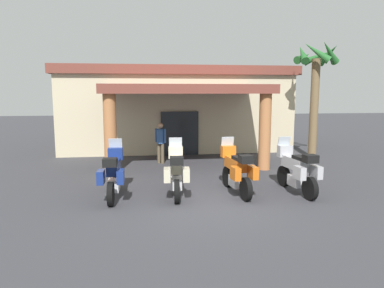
{
  "coord_description": "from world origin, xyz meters",
  "views": [
    {
      "loc": [
        -1.78,
        -9.32,
        2.98
      ],
      "look_at": [
        -0.06,
        2.96,
        1.2
      ],
      "focal_mm": 33.4,
      "sensor_mm": 36.0,
      "label": 1
    }
  ],
  "objects_px": {
    "motorcycle_orange": "(237,171)",
    "palm_tree_near_portico": "(315,76)",
    "pedestrian": "(161,140)",
    "motorcycle_cream": "(176,172)",
    "motel_building": "(174,107)",
    "motorcycle_silver": "(297,170)",
    "motorcycle_blue": "(113,174)"
  },
  "relations": [
    {
      "from": "motel_building",
      "to": "motorcycle_orange",
      "type": "xyz_separation_m",
      "value": [
        0.96,
        -10.12,
        -1.49
      ]
    },
    {
      "from": "motorcycle_cream",
      "to": "palm_tree_near_portico",
      "type": "height_order",
      "value": "palm_tree_near_portico"
    },
    {
      "from": "motel_building",
      "to": "motorcycle_orange",
      "type": "bearing_deg",
      "value": -84.45
    },
    {
      "from": "motorcycle_cream",
      "to": "pedestrian",
      "type": "height_order",
      "value": "pedestrian"
    },
    {
      "from": "motorcycle_cream",
      "to": "pedestrian",
      "type": "relative_size",
      "value": 1.28
    },
    {
      "from": "motel_building",
      "to": "motorcycle_silver",
      "type": "bearing_deg",
      "value": -74.9
    },
    {
      "from": "motel_building",
      "to": "palm_tree_near_portico",
      "type": "bearing_deg",
      "value": -39.54
    },
    {
      "from": "motel_building",
      "to": "palm_tree_near_portico",
      "type": "relative_size",
      "value": 2.29
    },
    {
      "from": "motorcycle_cream",
      "to": "motorcycle_silver",
      "type": "xyz_separation_m",
      "value": [
        3.59,
        -0.23,
        0.0
      ]
    },
    {
      "from": "motorcycle_orange",
      "to": "motel_building",
      "type": "bearing_deg",
      "value": -0.0
    },
    {
      "from": "motorcycle_blue",
      "to": "motorcycle_silver",
      "type": "relative_size",
      "value": 1.0
    },
    {
      "from": "palm_tree_near_portico",
      "to": "motel_building",
      "type": "bearing_deg",
      "value": 140.33
    },
    {
      "from": "motorcycle_silver",
      "to": "motorcycle_cream",
      "type": "bearing_deg",
      "value": 81.16
    },
    {
      "from": "motel_building",
      "to": "motorcycle_silver",
      "type": "distance_m",
      "value": 10.77
    },
    {
      "from": "palm_tree_near_portico",
      "to": "pedestrian",
      "type": "bearing_deg",
      "value": -177.88
    },
    {
      "from": "motel_building",
      "to": "motorcycle_blue",
      "type": "relative_size",
      "value": 5.42
    },
    {
      "from": "motorcycle_blue",
      "to": "motorcycle_cream",
      "type": "height_order",
      "value": "same"
    },
    {
      "from": "motorcycle_orange",
      "to": "pedestrian",
      "type": "height_order",
      "value": "pedestrian"
    },
    {
      "from": "motorcycle_silver",
      "to": "pedestrian",
      "type": "xyz_separation_m",
      "value": [
        -3.78,
        5.14,
        0.31
      ]
    },
    {
      "from": "pedestrian",
      "to": "motorcycle_blue",
      "type": "bearing_deg",
      "value": -162.88
    },
    {
      "from": "motorcycle_orange",
      "to": "palm_tree_near_portico",
      "type": "distance_m",
      "value": 7.8
    },
    {
      "from": "motorcycle_blue",
      "to": "motorcycle_cream",
      "type": "distance_m",
      "value": 1.8
    },
    {
      "from": "motorcycle_cream",
      "to": "motorcycle_silver",
      "type": "height_order",
      "value": "same"
    },
    {
      "from": "motel_building",
      "to": "motorcycle_orange",
      "type": "height_order",
      "value": "motel_building"
    },
    {
      "from": "motorcycle_cream",
      "to": "motorcycle_orange",
      "type": "xyz_separation_m",
      "value": [
        1.8,
        -0.05,
        0.0
      ]
    },
    {
      "from": "pedestrian",
      "to": "palm_tree_near_portico",
      "type": "distance_m",
      "value": 7.46
    },
    {
      "from": "motorcycle_cream",
      "to": "motorcycle_blue",
      "type": "bearing_deg",
      "value": 94.2
    },
    {
      "from": "motorcycle_blue",
      "to": "pedestrian",
      "type": "relative_size",
      "value": 1.28
    },
    {
      "from": "pedestrian",
      "to": "motorcycle_silver",
      "type": "bearing_deg",
      "value": -108.4
    },
    {
      "from": "motorcycle_cream",
      "to": "motorcycle_orange",
      "type": "height_order",
      "value": "same"
    },
    {
      "from": "motorcycle_orange",
      "to": "motorcycle_silver",
      "type": "bearing_deg",
      "value": -101.37
    },
    {
      "from": "palm_tree_near_portico",
      "to": "motorcycle_blue",
      "type": "bearing_deg",
      "value": -148.9
    }
  ]
}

